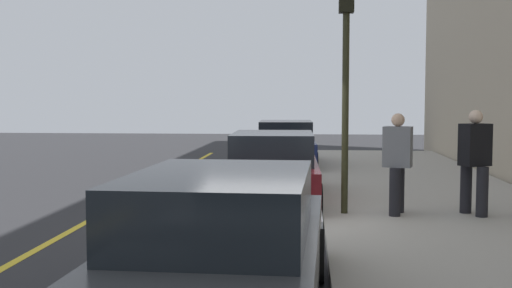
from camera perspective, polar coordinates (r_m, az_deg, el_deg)
name	(u,v)px	position (r m, az deg, el deg)	size (l,w,h in m)	color
ground_plane	(267,221)	(11.31, 1.01, -7.04)	(56.00, 56.00, 0.00)	#28282B
sidewalk	(454,220)	(11.56, 17.67, -6.61)	(28.00, 4.60, 0.15)	#A39E93
lane_stripe_centre	(94,218)	(11.96, -14.58, -6.55)	(28.00, 0.14, 0.01)	gold
snow_bank_curb	(307,195)	(13.59, 4.64, -4.70)	(6.91, 0.56, 0.22)	white
parked_car_charcoal	(224,248)	(6.08, -2.95, -9.49)	(4.83, 2.02, 1.51)	black
parked_car_maroon	(273,169)	(12.83, 1.58, -2.29)	(4.49, 1.98, 1.51)	black
parked_car_navy	(286,145)	(19.62, 2.73, -0.07)	(4.28, 2.01, 1.51)	black
pedestrian_grey_coat	(397,161)	(11.30, 12.79, -1.49)	(0.57, 0.55, 1.79)	black
pedestrian_black_coat	(475,159)	(11.60, 19.35, -1.31)	(0.57, 0.59, 1.85)	black
traffic_light_pole	(346,51)	(11.22, 8.21, 8.39)	(0.35, 0.26, 4.25)	#2D2D19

